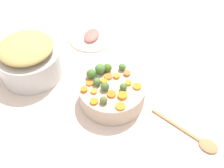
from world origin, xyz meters
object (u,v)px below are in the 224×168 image
(serving_bowl_carrots, at_px, (112,93))
(metal_pot, at_px, (30,63))
(ham_plate, at_px, (92,37))
(wooden_spoon, at_px, (199,140))

(serving_bowl_carrots, xyz_separation_m, metal_pot, (0.36, -0.17, 0.02))
(ham_plate, bearing_deg, serving_bowl_carrots, 102.63)
(metal_pot, distance_m, wooden_spoon, 0.78)
(wooden_spoon, distance_m, ham_plate, 0.75)
(serving_bowl_carrots, distance_m, metal_pot, 0.40)
(serving_bowl_carrots, bearing_deg, ham_plate, -77.37)
(serving_bowl_carrots, xyz_separation_m, ham_plate, (0.09, -0.42, -0.04))
(ham_plate, bearing_deg, metal_pot, 43.60)
(metal_pot, relative_size, ham_plate, 1.16)
(metal_pot, xyz_separation_m, wooden_spoon, (-0.68, 0.38, -0.06))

